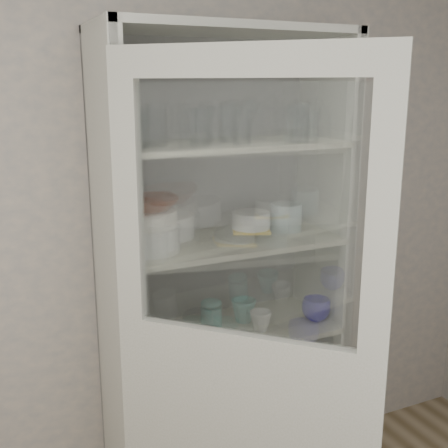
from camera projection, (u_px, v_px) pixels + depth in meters
name	position (u px, v px, depth m)	size (l,w,h in m)	color
wall_back	(160.00, 223.00, 2.43)	(3.60, 0.02, 2.60)	#9F9F9E
pantry_cabinet	(218.00, 306.00, 2.46)	(1.00, 0.45, 2.10)	beige
cupboard_door	(243.00, 397.00, 1.87)	(0.66, 0.67, 2.00)	beige
tumbler_0	(131.00, 131.00, 1.94)	(0.07, 0.07, 0.13)	silver
tumbler_1	(136.00, 129.00, 1.93)	(0.07, 0.07, 0.15)	silver
tumbler_2	(242.00, 126.00, 2.10)	(0.07, 0.07, 0.14)	silver
tumbler_3	(199.00, 127.00, 2.03)	(0.07, 0.07, 0.14)	silver
tumbler_4	(300.00, 123.00, 2.17)	(0.08, 0.08, 0.15)	silver
tumbler_5	(311.00, 126.00, 2.20)	(0.06, 0.06, 0.12)	silver
tumbler_6	(294.00, 125.00, 2.19)	(0.07, 0.07, 0.14)	silver
tumbler_7	(156.00, 124.00, 2.07)	(0.08, 0.08, 0.16)	silver
tumbler_8	(141.00, 128.00, 2.05)	(0.06, 0.06, 0.13)	silver
tumbler_9	(204.00, 126.00, 2.15)	(0.07, 0.07, 0.13)	silver
tumbler_10	(229.00, 122.00, 2.22)	(0.08, 0.08, 0.15)	silver
goblet_0	(116.00, 121.00, 2.11)	(0.08, 0.08, 0.18)	silver
goblet_1	(206.00, 119.00, 2.28)	(0.08, 0.08, 0.17)	silver
goblet_2	(250.00, 117.00, 2.34)	(0.08, 0.08, 0.18)	silver
goblet_3	(296.00, 116.00, 2.49)	(0.08, 0.08, 0.17)	silver
plate_stack_front	(151.00, 239.00, 2.14)	(0.22, 0.22, 0.10)	white
plate_stack_back	(167.00, 226.00, 2.34)	(0.23, 0.23, 0.10)	white
cream_bowl	(150.00, 218.00, 2.12)	(0.21, 0.21, 0.06)	white
terracotta_bowl	(149.00, 203.00, 2.10)	(0.21, 0.21, 0.05)	maroon
glass_platter	(251.00, 233.00, 2.39)	(0.31, 0.31, 0.02)	silver
yellow_trivet	(251.00, 229.00, 2.39)	(0.15, 0.15, 0.01)	yellow
white_ramekin	(251.00, 220.00, 2.38)	(0.16, 0.16, 0.07)	white
grey_bowl_stack	(286.00, 217.00, 2.45)	(0.14, 0.14, 0.12)	silver
mug_blue	(316.00, 309.00, 2.50)	(0.13, 0.13, 0.10)	#2124A3
mug_teal	(244.00, 311.00, 2.48)	(0.11, 0.11, 0.10)	teal
mug_white	(261.00, 321.00, 2.39)	(0.09, 0.09, 0.09)	white
teal_jar	(211.00, 315.00, 2.42)	(0.09, 0.09, 0.11)	teal
measuring_cups	(170.00, 342.00, 2.25)	(0.10, 0.10, 0.04)	#B7B7B7
white_canister	(136.00, 329.00, 2.28)	(0.10, 0.10, 0.12)	white
cream_dish	(193.00, 417.00, 2.41)	(0.23, 0.23, 0.07)	white
tin_box	(254.00, 401.00, 2.54)	(0.19, 0.13, 0.06)	#B2B2B6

